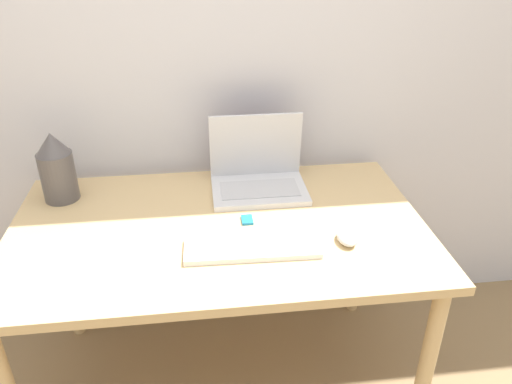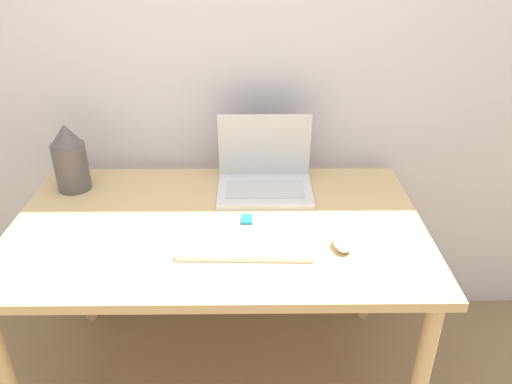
{
  "view_description": "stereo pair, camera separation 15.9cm",
  "coord_description": "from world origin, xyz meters",
  "px_view_note": "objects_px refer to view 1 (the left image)",
  "views": [
    {
      "loc": [
        -0.05,
        -0.97,
        1.58
      ],
      "look_at": [
        0.13,
        0.42,
        0.82
      ],
      "focal_mm": 35.0,
      "sensor_mm": 36.0,
      "label": 1
    },
    {
      "loc": [
        0.11,
        -0.98,
        1.58
      ],
      "look_at": [
        0.13,
        0.42,
        0.82
      ],
      "focal_mm": 35.0,
      "sensor_mm": 36.0,
      "label": 2
    }
  ],
  "objects_px": {
    "laptop": "(258,174)",
    "mouse": "(347,237)",
    "vase": "(57,168)",
    "keyboard": "(252,248)",
    "mp3_player": "(247,220)"
  },
  "relations": [
    {
      "from": "keyboard",
      "to": "mouse",
      "type": "relative_size",
      "value": 4.3
    },
    {
      "from": "keyboard",
      "to": "mp3_player",
      "type": "distance_m",
      "value": 0.17
    },
    {
      "from": "keyboard",
      "to": "mp3_player",
      "type": "height_order",
      "value": "keyboard"
    },
    {
      "from": "mouse",
      "to": "vase",
      "type": "xyz_separation_m",
      "value": [
        -0.92,
        0.39,
        0.1
      ]
    },
    {
      "from": "mouse",
      "to": "vase",
      "type": "height_order",
      "value": "vase"
    },
    {
      "from": "keyboard",
      "to": "mp3_player",
      "type": "relative_size",
      "value": 7.36
    },
    {
      "from": "keyboard",
      "to": "vase",
      "type": "distance_m",
      "value": 0.75
    },
    {
      "from": "vase",
      "to": "mouse",
      "type": "bearing_deg",
      "value": -22.84
    },
    {
      "from": "vase",
      "to": "laptop",
      "type": "bearing_deg",
      "value": -0.44
    },
    {
      "from": "laptop",
      "to": "keyboard",
      "type": "xyz_separation_m",
      "value": [
        -0.07,
        -0.39,
        -0.05
      ]
    },
    {
      "from": "vase",
      "to": "keyboard",
      "type": "bearing_deg",
      "value": -32.28
    },
    {
      "from": "laptop",
      "to": "mouse",
      "type": "height_order",
      "value": "laptop"
    },
    {
      "from": "keyboard",
      "to": "mouse",
      "type": "distance_m",
      "value": 0.29
    },
    {
      "from": "mouse",
      "to": "mp3_player",
      "type": "bearing_deg",
      "value": 151.42
    },
    {
      "from": "laptop",
      "to": "mp3_player",
      "type": "bearing_deg",
      "value": -105.89
    }
  ]
}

